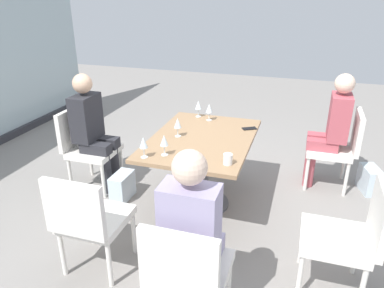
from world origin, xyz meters
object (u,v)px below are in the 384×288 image
at_px(chair_front_right, 340,145).
at_px(chair_front_left, 351,233).
at_px(person_side_end, 193,231).
at_px(chair_side_end, 187,270).
at_px(wine_glass_4, 198,105).
at_px(chair_near_window, 86,144).
at_px(wine_glass_0, 164,141).
at_px(chair_far_left, 88,218).
at_px(wine_glass_1, 143,143).
at_px(wine_glass_3, 209,109).
at_px(coffee_cup, 228,159).
at_px(handbag_0, 370,180).
at_px(wine_glass_2, 178,123).
at_px(person_near_window, 92,127).
at_px(cell_phone_on_table, 249,128).
at_px(person_front_right, 332,126).
at_px(handbag_1, 122,186).
at_px(dining_table_main, 202,154).

height_order(chair_front_right, chair_front_left, same).
bearing_deg(person_side_end, chair_side_end, 180.00).
bearing_deg(wine_glass_4, chair_near_window, 117.73).
relative_size(chair_front_left, wine_glass_0, 4.70).
xyz_separation_m(chair_far_left, wine_glass_1, (0.62, -0.18, 0.37)).
height_order(wine_glass_1, wine_glass_3, same).
relative_size(chair_near_window, coffee_cup, 9.67).
bearing_deg(handbag_0, wine_glass_0, 107.93).
bearing_deg(chair_far_left, wine_glass_2, -13.96).
distance_m(wine_glass_3, handbag_0, 1.89).
bearing_deg(coffee_cup, person_near_window, 72.68).
relative_size(person_near_window, wine_glass_1, 6.81).
relative_size(chair_far_left, wine_glass_3, 4.70).
bearing_deg(chair_far_left, cell_phone_on_table, -30.17).
distance_m(person_front_right, wine_glass_4, 1.43).
bearing_deg(wine_glass_3, wine_glass_1, 165.50).
xyz_separation_m(chair_side_end, coffee_cup, (1.00, -0.01, 0.28)).
distance_m(chair_front_right, coffee_cup, 1.62).
relative_size(chair_far_left, handbag_1, 2.90).
bearing_deg(chair_near_window, chair_far_left, -146.59).
bearing_deg(wine_glass_1, chair_front_left, -98.04).
height_order(person_near_window, handbag_1, person_near_window).
xyz_separation_m(person_near_window, coffee_cup, (-0.48, -1.55, 0.08)).
height_order(dining_table_main, wine_glass_1, wine_glass_1).
xyz_separation_m(wine_glass_2, handbag_0, (0.83, -1.89, -0.72)).
height_order(chair_front_right, wine_glass_2, wine_glass_2).
height_order(wine_glass_0, cell_phone_on_table, wine_glass_0).
bearing_deg(handbag_0, wine_glass_2, 97.31).
bearing_deg(coffee_cup, chair_front_left, -108.62).
relative_size(chair_front_right, wine_glass_1, 4.70).
bearing_deg(wine_glass_0, chair_front_left, -102.32).
distance_m(chair_front_right, chair_front_left, 1.61).
relative_size(chair_front_left, person_near_window, 0.69).
xyz_separation_m(dining_table_main, wine_glass_2, (-0.04, 0.23, 0.30)).
xyz_separation_m(chair_front_left, wine_glass_0, (0.33, 1.50, 0.37)).
relative_size(chair_front_right, wine_glass_3, 4.70).
bearing_deg(chair_side_end, wine_glass_3, 11.69).
distance_m(wine_glass_2, coffee_cup, 0.74).
height_order(person_near_window, coffee_cup, person_near_window).
height_order(chair_front_right, wine_glass_4, wine_glass_4).
height_order(person_front_right, wine_glass_0, person_front_right).
bearing_deg(chair_near_window, dining_table_main, -90.00).
bearing_deg(wine_glass_0, chair_front_right, -49.51).
height_order(wine_glass_4, coffee_cup, wine_glass_4).
bearing_deg(chair_far_left, handbag_0, -47.70).
distance_m(wine_glass_2, cell_phone_on_table, 0.76).
relative_size(chair_side_end, cell_phone_on_table, 6.04).
distance_m(wine_glass_2, handbag_1, 0.93).
distance_m(dining_table_main, chair_front_right, 1.53).
relative_size(wine_glass_1, handbag_0, 0.62).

